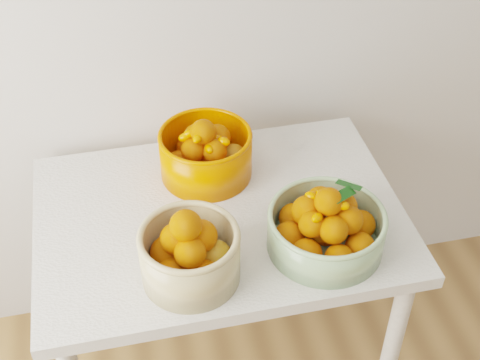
# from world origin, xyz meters

# --- Properties ---
(table) EXTENTS (1.00, 0.70, 0.75)m
(table) POSITION_xyz_m (-0.22, 1.60, 0.65)
(table) COLOR silver
(table) RESTS_ON ground
(bowl_cream) EXTENTS (0.25, 0.25, 0.21)m
(bowl_cream) POSITION_xyz_m (-0.34, 1.39, 0.83)
(bowl_cream) COLOR tan
(bowl_cream) RESTS_ON table
(bowl_green) EXTENTS (0.31, 0.31, 0.19)m
(bowl_green) POSITION_xyz_m (0.02, 1.42, 0.82)
(bowl_green) COLOR #95B685
(bowl_green) RESTS_ON table
(bowl_orange) EXTENTS (0.30, 0.30, 0.19)m
(bowl_orange) POSITION_xyz_m (-0.23, 1.77, 0.83)
(bowl_orange) COLOR #E45600
(bowl_orange) RESTS_ON table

